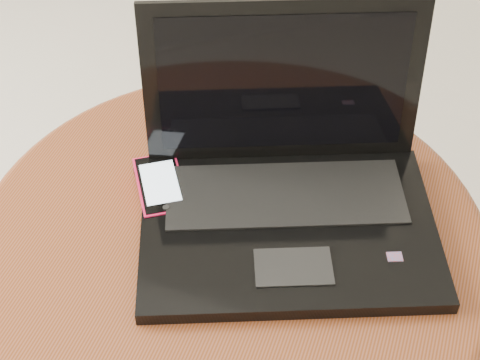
% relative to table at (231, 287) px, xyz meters
% --- Properties ---
extents(table, '(0.69, 0.69, 0.55)m').
position_rel_table_xyz_m(table, '(0.00, 0.00, 0.00)').
color(table, brown).
rests_on(table, ground).
extents(laptop, '(0.46, 0.42, 0.25)m').
position_rel_table_xyz_m(laptop, '(0.06, 0.06, 0.16)').
color(laptop, black).
rests_on(laptop, table).
extents(phone_black, '(0.11, 0.12, 0.01)m').
position_rel_table_xyz_m(phone_black, '(-0.11, 0.04, 0.12)').
color(phone_black, black).
rests_on(phone_black, table).
extents(phone_pink, '(0.11, 0.13, 0.01)m').
position_rel_table_xyz_m(phone_pink, '(-0.11, 0.04, 0.13)').
color(phone_pink, '#EE184E').
rests_on(phone_pink, phone_black).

